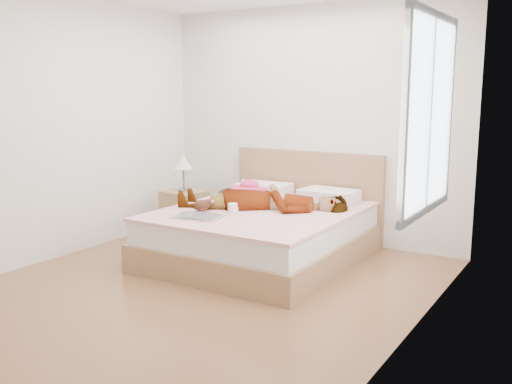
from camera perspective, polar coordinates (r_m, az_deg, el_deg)
ground at (r=5.02m, az=-5.17°, el=-9.35°), size 4.00×4.00×0.00m
woman at (r=5.71m, az=0.74°, el=-0.42°), size 1.82×1.19×0.23m
hair at (r=6.39m, az=-1.57°, el=0.02°), size 0.55×0.63×0.08m
phone at (r=6.29m, az=-1.29°, el=1.06°), size 0.07×0.10×0.05m
room_shell at (r=4.22m, az=16.98°, el=7.42°), size 4.00×4.00×4.00m
bed at (r=5.76m, az=0.97°, el=-3.89°), size 1.80×2.08×1.00m
towel at (r=6.24m, az=-0.63°, el=0.13°), size 0.47×0.43×0.20m
magazine at (r=5.31m, az=-6.01°, el=-2.44°), size 0.52×0.38×0.03m
coffee_mug at (r=5.42m, az=-2.33°, el=-1.68°), size 0.14×0.12×0.10m
plush_toy at (r=5.57m, az=-5.35°, el=-1.31°), size 0.16×0.22×0.11m
nightstand at (r=6.61m, az=-7.19°, el=-1.81°), size 0.50×0.46×0.95m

